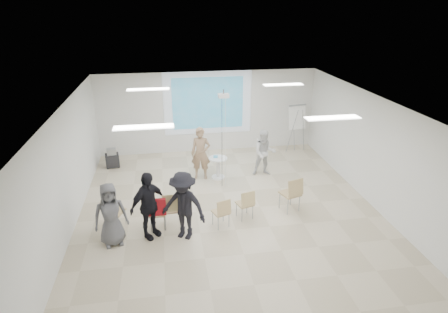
{
  "coord_description": "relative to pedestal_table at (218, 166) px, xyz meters",
  "views": [
    {
      "loc": [
        -1.56,
        -8.79,
        5.3
      ],
      "look_at": [
        0.0,
        0.8,
        1.25
      ],
      "focal_mm": 30.0,
      "sensor_mm": 36.0,
      "label": 1
    }
  ],
  "objects": [
    {
      "name": "floor",
      "position": [
        -0.0,
        -2.02,
        -0.45
      ],
      "size": [
        8.0,
        9.0,
        0.1
      ],
      "primitive_type": "cube",
      "color": "beige",
      "rests_on": "ground"
    },
    {
      "name": "ceiling",
      "position": [
        -0.0,
        -2.02,
        2.65
      ],
      "size": [
        8.0,
        9.0,
        0.1
      ],
      "primitive_type": "cube",
      "color": "white",
      "rests_on": "wall_back"
    },
    {
      "name": "wall_back",
      "position": [
        -0.0,
        2.53,
        1.1
      ],
      "size": [
        8.0,
        0.1,
        3.0
      ],
      "primitive_type": "cube",
      "color": "silver",
      "rests_on": "floor"
    },
    {
      "name": "wall_left",
      "position": [
        -4.05,
        -2.02,
        1.1
      ],
      "size": [
        0.1,
        9.0,
        3.0
      ],
      "primitive_type": "cube",
      "color": "silver",
      "rests_on": "floor"
    },
    {
      "name": "wall_right",
      "position": [
        4.05,
        -2.02,
        1.1
      ],
      "size": [
        0.1,
        9.0,
        3.0
      ],
      "primitive_type": "cube",
      "color": "silver",
      "rests_on": "floor"
    },
    {
      "name": "projection_halo",
      "position": [
        -0.0,
        2.47,
        1.45
      ],
      "size": [
        3.2,
        0.01,
        2.3
      ],
      "primitive_type": "cube",
      "color": "silver",
      "rests_on": "wall_back"
    },
    {
      "name": "projection_image",
      "position": [
        -0.0,
        2.45,
        1.45
      ],
      "size": [
        2.6,
        0.01,
        1.9
      ],
      "primitive_type": "cube",
      "color": "teal",
      "rests_on": "wall_back"
    },
    {
      "name": "pedestal_table",
      "position": [
        0.0,
        0.0,
        0.0
      ],
      "size": [
        0.69,
        0.69,
        0.73
      ],
      "rotation": [
        0.0,
        0.0,
        -0.18
      ],
      "color": "white",
      "rests_on": "floor"
    },
    {
      "name": "player_left",
      "position": [
        -0.53,
        0.11,
        0.55
      ],
      "size": [
        0.79,
        0.62,
        1.91
      ],
      "primitive_type": "imported",
      "rotation": [
        0.0,
        0.0,
        -0.22
      ],
      "color": "#A08062",
      "rests_on": "floor"
    },
    {
      "name": "player_right",
      "position": [
        1.52,
        0.03,
        0.44
      ],
      "size": [
        0.87,
        0.73,
        1.69
      ],
      "primitive_type": "imported",
      "rotation": [
        0.0,
        0.0,
        -0.1
      ],
      "color": "silver",
      "rests_on": "floor"
    },
    {
      "name": "controller_left",
      "position": [
        -0.35,
        0.36,
        0.86
      ],
      "size": [
        0.06,
        0.12,
        0.04
      ],
      "primitive_type": "cube",
      "rotation": [
        0.0,
        0.0,
        -0.22
      ],
      "color": "silver",
      "rests_on": "player_left"
    },
    {
      "name": "controller_right",
      "position": [
        1.34,
        0.28,
        0.73
      ],
      "size": [
        0.05,
        0.12,
        0.04
      ],
      "primitive_type": "cube",
      "rotation": [
        0.0,
        0.0,
        -0.1
      ],
      "color": "white",
      "rests_on": "player_right"
    },
    {
      "name": "chair_far_left",
      "position": [
        -2.98,
        -2.48,
        0.12
      ],
      "size": [
        0.56,
        0.58,
        0.89
      ],
      "rotation": [
        0.0,
        0.0,
        -0.4
      ],
      "color": "tan",
      "rests_on": "floor"
    },
    {
      "name": "chair_left_mid",
      "position": [
        -1.91,
        -2.68,
        0.1
      ],
      "size": [
        0.41,
        0.44,
        0.86
      ],
      "rotation": [
        0.0,
        0.0,
        -0.02
      ],
      "color": "tan",
      "rests_on": "floor"
    },
    {
      "name": "chair_left_inner",
      "position": [
        -1.55,
        -2.64,
        0.18
      ],
      "size": [
        0.48,
        0.51,
        0.99
      ],
      "rotation": [
        0.0,
        0.0,
        0.04
      ],
      "color": "tan",
      "rests_on": "floor"
    },
    {
      "name": "chair_center",
      "position": [
        -0.32,
        -2.84,
        0.07
      ],
      "size": [
        0.49,
        0.51,
        0.81
      ],
      "rotation": [
        0.0,
        0.0,
        0.33
      ],
      "color": "tan",
      "rests_on": "floor"
    },
    {
      "name": "chair_right_inner",
      "position": [
        0.36,
        -2.56,
        0.09
      ],
      "size": [
        0.49,
        0.51,
        0.84
      ],
      "rotation": [
        0.0,
        0.0,
        0.28
      ],
      "color": "tan",
      "rests_on": "floor"
    },
    {
      "name": "chair_right_far",
      "position": [
        1.65,
        -2.37,
        0.19
      ],
      "size": [
        0.6,
        0.62,
        1.01
      ],
      "rotation": [
        0.0,
        0.0,
        0.31
      ],
      "color": "tan",
      "rests_on": "floor"
    },
    {
      "name": "red_jacket",
      "position": [
        -1.91,
        -2.83,
        0.32
      ],
      "size": [
        0.45,
        0.11,
        0.43
      ],
      "primitive_type": "cube",
      "rotation": [
        0.0,
        0.0,
        -0.02
      ],
      "color": "#A2141B",
      "rests_on": "chair_left_mid"
    },
    {
      "name": "laptop",
      "position": [
        -1.55,
        -2.54,
        0.13
      ],
      "size": [
        0.37,
        0.28,
        0.03
      ],
      "primitive_type": "imported",
      "rotation": [
        0.0,
        0.0,
        3.18
      ],
      "color": "black",
      "rests_on": "chair_left_inner"
    },
    {
      "name": "audience_left",
      "position": [
        -2.09,
        -2.94,
        0.57
      ],
      "size": [
        1.31,
        1.24,
        1.94
      ],
      "primitive_type": "imported",
      "rotation": [
        0.0,
        0.0,
        0.68
      ],
      "color": "black",
      "rests_on": "floor"
    },
    {
      "name": "audience_mid",
      "position": [
        -1.27,
        -3.1,
        0.57
      ],
      "size": [
        1.43,
        1.22,
        1.94
      ],
      "primitive_type": "imported",
      "rotation": [
        0.0,
        0.0,
        -0.53
      ],
      "color": "black",
      "rests_on": "floor"
    },
    {
      "name": "audience_outer",
      "position": [
        -2.94,
        -3.1,
        0.47
      ],
      "size": [
        0.96,
        0.75,
        1.74
      ],
      "primitive_type": "imported",
      "rotation": [
        0.0,
        0.0,
        0.25
      ],
      "color": "#5D5D63",
      "rests_on": "floor"
    },
    {
      "name": "flipchart_easel",
      "position": [
        3.23,
        1.86,
        0.93
      ],
      "size": [
        0.78,
        0.6,
        1.81
      ],
      "rotation": [
        0.0,
        0.0,
        0.15
      ],
      "color": "#96989E",
      "rests_on": "floor"
    },
    {
      "name": "av_cart",
      "position": [
        -3.45,
        1.43,
        -0.1
      ],
      "size": [
        0.49,
        0.42,
        0.67
      ],
      "rotation": [
        0.0,
        0.0,
        0.15
      ],
      "color": "black",
      "rests_on": "floor"
    },
    {
      "name": "ceiling_projector",
      "position": [
        0.09,
        -0.52,
        2.28
      ],
      "size": [
        0.3,
        0.25,
        3.0
      ],
      "color": "white",
      "rests_on": "ceiling"
    },
    {
      "name": "fluor_panel_nw",
      "position": [
        -2.0,
        -0.02,
        2.57
      ],
      "size": [
        1.2,
        0.3,
        0.02
      ],
      "primitive_type": "cube",
      "color": "white",
      "rests_on": "ceiling"
    },
    {
      "name": "fluor_panel_ne",
      "position": [
        2.0,
        -0.02,
        2.57
      ],
      "size": [
        1.2,
        0.3,
        0.02
      ],
      "primitive_type": "cube",
      "color": "white",
      "rests_on": "ceiling"
    },
    {
      "name": "fluor_panel_sw",
      "position": [
        -2.0,
        -3.52,
        2.57
      ],
      "size": [
        1.2,
        0.3,
        0.02
      ],
      "primitive_type": "cube",
      "color": "white",
      "rests_on": "ceiling"
    },
    {
      "name": "fluor_panel_se",
      "position": [
        2.0,
        -3.52,
        2.57
      ],
      "size": [
        1.2,
        0.3,
        0.02
      ],
      "primitive_type": "cube",
      "color": "white",
      "rests_on": "ceiling"
    }
  ]
}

